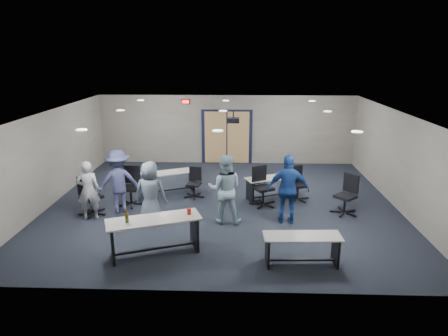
{
  "coord_description": "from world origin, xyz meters",
  "views": [
    {
      "loc": [
        0.44,
        -11.01,
        4.33
      ],
      "look_at": [
        0.06,
        -0.3,
        1.18
      ],
      "focal_mm": 32.0,
      "sensor_mm": 36.0,
      "label": 1
    }
  ],
  "objects_px": {
    "chair_back_a": "(130,186)",
    "table_back_left": "(169,179)",
    "chair_loose_right": "(345,195)",
    "chair_back_b": "(194,183)",
    "person_plaid": "(150,193)",
    "person_lightblue": "(225,189)",
    "table_front_left": "(154,229)",
    "chair_back_d": "(298,184)",
    "person_gray": "(88,190)",
    "table_front_right": "(302,245)",
    "table_back_right": "(272,184)",
    "person_back": "(119,181)",
    "chair_loose_left": "(91,196)",
    "person_navy": "(288,189)",
    "chair_back_c": "(263,187)"
  },
  "relations": [
    {
      "from": "table_front_right",
      "to": "chair_loose_right",
      "type": "xyz_separation_m",
      "value": [
        1.6,
        2.79,
        0.1
      ]
    },
    {
      "from": "chair_loose_right",
      "to": "table_front_right",
      "type": "bearing_deg",
      "value": -72.67
    },
    {
      "from": "table_front_right",
      "to": "person_back",
      "type": "xyz_separation_m",
      "value": [
        -4.63,
        2.72,
        0.44
      ]
    },
    {
      "from": "chair_loose_right",
      "to": "person_navy",
      "type": "bearing_deg",
      "value": -111.57
    },
    {
      "from": "chair_back_c",
      "to": "person_navy",
      "type": "bearing_deg",
      "value": -94.91
    },
    {
      "from": "table_front_left",
      "to": "chair_loose_right",
      "type": "distance_m",
      "value": 5.36
    },
    {
      "from": "table_back_left",
      "to": "chair_loose_right",
      "type": "distance_m",
      "value": 5.34
    },
    {
      "from": "chair_back_c",
      "to": "table_back_right",
      "type": "bearing_deg",
      "value": 32.46
    },
    {
      "from": "chair_back_d",
      "to": "person_gray",
      "type": "bearing_deg",
      "value": 178.86
    },
    {
      "from": "chair_back_a",
      "to": "table_back_left",
      "type": "bearing_deg",
      "value": 51.76
    },
    {
      "from": "table_back_left",
      "to": "person_plaid",
      "type": "bearing_deg",
      "value": -115.79
    },
    {
      "from": "person_lightblue",
      "to": "person_plaid",
      "type": "bearing_deg",
      "value": 8.09
    },
    {
      "from": "table_front_right",
      "to": "table_back_right",
      "type": "height_order",
      "value": "table_back_right"
    },
    {
      "from": "chair_back_a",
      "to": "chair_back_b",
      "type": "height_order",
      "value": "chair_back_a"
    },
    {
      "from": "table_front_left",
      "to": "chair_back_d",
      "type": "xyz_separation_m",
      "value": [
        3.63,
        3.45,
        -0.06
      ]
    },
    {
      "from": "table_back_left",
      "to": "chair_loose_right",
      "type": "bearing_deg",
      "value": -40.79
    },
    {
      "from": "table_front_left",
      "to": "person_gray",
      "type": "height_order",
      "value": "person_gray"
    },
    {
      "from": "table_back_left",
      "to": "person_back",
      "type": "distance_m",
      "value": 1.98
    },
    {
      "from": "chair_loose_left",
      "to": "person_back",
      "type": "bearing_deg",
      "value": -38.04
    },
    {
      "from": "person_plaid",
      "to": "chair_back_a",
      "type": "bearing_deg",
      "value": -52.49
    },
    {
      "from": "table_front_right",
      "to": "chair_back_b",
      "type": "xyz_separation_m",
      "value": [
        -2.7,
        3.93,
        0.01
      ]
    },
    {
      "from": "person_gray",
      "to": "person_back",
      "type": "bearing_deg",
      "value": -152.28
    },
    {
      "from": "chair_loose_left",
      "to": "table_back_left",
      "type": "bearing_deg",
      "value": -11.29
    },
    {
      "from": "table_front_left",
      "to": "person_back",
      "type": "distance_m",
      "value": 2.79
    },
    {
      "from": "chair_loose_right",
      "to": "chair_back_b",
      "type": "bearing_deg",
      "value": -147.69
    },
    {
      "from": "table_back_right",
      "to": "person_lightblue",
      "type": "height_order",
      "value": "person_lightblue"
    },
    {
      "from": "chair_loose_left",
      "to": "person_lightblue",
      "type": "bearing_deg",
      "value": -62.19
    },
    {
      "from": "chair_back_b",
      "to": "person_plaid",
      "type": "distance_m",
      "value": 2.21
    },
    {
      "from": "table_front_right",
      "to": "table_back_right",
      "type": "bearing_deg",
      "value": 91.78
    },
    {
      "from": "person_plaid",
      "to": "table_back_right",
      "type": "bearing_deg",
      "value": -145.77
    },
    {
      "from": "chair_loose_right",
      "to": "person_navy",
      "type": "xyz_separation_m",
      "value": [
        -1.65,
        -0.64,
        0.37
      ]
    },
    {
      "from": "person_gray",
      "to": "person_navy",
      "type": "xyz_separation_m",
      "value": [
        5.23,
        -0.03,
        0.11
      ]
    },
    {
      "from": "chair_back_d",
      "to": "chair_loose_left",
      "type": "height_order",
      "value": "chair_loose_left"
    },
    {
      "from": "table_front_right",
      "to": "chair_loose_left",
      "type": "relative_size",
      "value": 1.5
    },
    {
      "from": "chair_back_d",
      "to": "person_lightblue",
      "type": "xyz_separation_m",
      "value": [
        -2.14,
        -1.69,
        0.4
      ]
    },
    {
      "from": "chair_back_d",
      "to": "person_navy",
      "type": "distance_m",
      "value": 1.78
    },
    {
      "from": "chair_back_b",
      "to": "chair_back_c",
      "type": "xyz_separation_m",
      "value": [
        2.09,
        -0.59,
        0.11
      ]
    },
    {
      "from": "table_back_right",
      "to": "chair_back_b",
      "type": "xyz_separation_m",
      "value": [
        -2.39,
        0.0,
        0.0
      ]
    },
    {
      "from": "chair_back_c",
      "to": "chair_back_a",
      "type": "bearing_deg",
      "value": 151.89
    },
    {
      "from": "table_back_left",
      "to": "person_navy",
      "type": "height_order",
      "value": "person_navy"
    },
    {
      "from": "table_back_left",
      "to": "person_lightblue",
      "type": "xyz_separation_m",
      "value": [
        1.84,
        -2.2,
        0.45
      ]
    },
    {
      "from": "chair_back_b",
      "to": "person_lightblue",
      "type": "relative_size",
      "value": 0.5
    },
    {
      "from": "chair_back_a",
      "to": "person_gray",
      "type": "height_order",
      "value": "person_gray"
    },
    {
      "from": "person_plaid",
      "to": "person_navy",
      "type": "relative_size",
      "value": 0.91
    },
    {
      "from": "table_front_left",
      "to": "person_back",
      "type": "xyz_separation_m",
      "value": [
        -1.45,
        2.36,
        0.31
      ]
    },
    {
      "from": "chair_back_d",
      "to": "person_lightblue",
      "type": "relative_size",
      "value": 0.56
    },
    {
      "from": "chair_back_b",
      "to": "person_lightblue",
      "type": "height_order",
      "value": "person_lightblue"
    },
    {
      "from": "table_back_right",
      "to": "person_plaid",
      "type": "xyz_separation_m",
      "value": [
        -3.28,
        -1.98,
        0.38
      ]
    },
    {
      "from": "table_front_left",
      "to": "person_lightblue",
      "type": "bearing_deg",
      "value": 28.62
    },
    {
      "from": "table_back_right",
      "to": "person_gray",
      "type": "xyz_separation_m",
      "value": [
        -4.98,
        -1.75,
        0.35
      ]
    }
  ]
}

